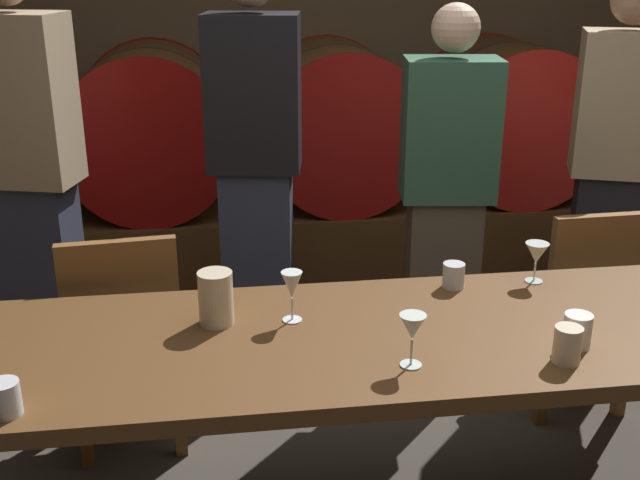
# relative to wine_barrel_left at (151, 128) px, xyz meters

# --- Properties ---
(back_wall) EXTENTS (6.29, 0.24, 2.91)m
(back_wall) POSITION_rel_wine_barrel_left_xyz_m (1.00, 0.55, 0.57)
(back_wall) COLOR brown
(back_wall) RESTS_ON ground
(barrel_shelf) EXTENTS (5.66, 0.90, 0.45)m
(barrel_shelf) POSITION_rel_wine_barrel_left_xyz_m (1.00, 0.00, -0.65)
(barrel_shelf) COLOR brown
(barrel_shelf) RESTS_ON ground
(wine_barrel_left) EXTENTS (0.87, 0.85, 0.87)m
(wine_barrel_left) POSITION_rel_wine_barrel_left_xyz_m (0.00, 0.00, 0.00)
(wine_barrel_left) COLOR brown
(wine_barrel_left) RESTS_ON barrel_shelf
(wine_barrel_center) EXTENTS (0.87, 0.85, 0.87)m
(wine_barrel_center) POSITION_rel_wine_barrel_left_xyz_m (1.02, 0.00, 0.00)
(wine_barrel_center) COLOR brown
(wine_barrel_center) RESTS_ON barrel_shelf
(wine_barrel_right) EXTENTS (0.87, 0.85, 0.87)m
(wine_barrel_right) POSITION_rel_wine_barrel_left_xyz_m (2.01, 0.00, 0.00)
(wine_barrel_right) COLOR brown
(wine_barrel_right) RESTS_ON barrel_shelf
(dining_table) EXTENTS (2.96, 0.77, 0.74)m
(dining_table) POSITION_rel_wine_barrel_left_xyz_m (0.81, -2.27, -0.20)
(dining_table) COLOR brown
(dining_table) RESTS_ON ground
(chair_left) EXTENTS (0.43, 0.43, 0.88)m
(chair_left) POSITION_rel_wine_barrel_left_xyz_m (-0.02, -1.66, -0.39)
(chair_left) COLOR brown
(chair_left) RESTS_ON ground
(chair_right) EXTENTS (0.41, 0.41, 0.88)m
(chair_right) POSITION_rel_wine_barrel_left_xyz_m (1.74, -1.62, -0.39)
(chair_right) COLOR brown
(chair_right) RESTS_ON ground
(guest_far_left) EXTENTS (0.43, 0.33, 1.79)m
(guest_far_left) POSITION_rel_wine_barrel_left_xyz_m (-0.39, -1.18, 0.04)
(guest_far_left) COLOR #33384C
(guest_far_left) RESTS_ON ground
(guest_center_left) EXTENTS (0.42, 0.30, 1.79)m
(guest_center_left) POSITION_rel_wine_barrel_left_xyz_m (0.50, -1.08, 0.05)
(guest_center_left) COLOR #33384C
(guest_center_left) RESTS_ON ground
(guest_center_right) EXTENTS (0.41, 0.29, 1.60)m
(guest_center_right) POSITION_rel_wine_barrel_left_xyz_m (1.28, -1.25, -0.06)
(guest_center_right) COLOR brown
(guest_center_right) RESTS_ON ground
(guest_far_right) EXTENTS (0.44, 0.36, 1.71)m
(guest_far_right) POSITION_rel_wine_barrel_left_xyz_m (2.09, -1.13, -0.00)
(guest_far_right) COLOR black
(guest_far_right) RESTS_ON ground
(pitcher) EXTENTS (0.10, 0.10, 0.17)m
(pitcher) POSITION_rel_wine_barrel_left_xyz_m (0.31, -2.14, -0.06)
(pitcher) COLOR beige
(pitcher) RESTS_ON dining_table
(wine_glass_left) EXTENTS (0.06, 0.06, 0.16)m
(wine_glass_left) POSITION_rel_wine_barrel_left_xyz_m (0.54, -2.15, -0.03)
(wine_glass_left) COLOR white
(wine_glass_left) RESTS_ON dining_table
(wine_glass_center) EXTENTS (0.07, 0.07, 0.15)m
(wine_glass_center) POSITION_rel_wine_barrel_left_xyz_m (0.83, -2.47, -0.03)
(wine_glass_center) COLOR silver
(wine_glass_center) RESTS_ON dining_table
(wine_glass_right) EXTENTS (0.08, 0.08, 0.14)m
(wine_glass_right) POSITION_rel_wine_barrel_left_xyz_m (1.38, -1.97, -0.04)
(wine_glass_right) COLOR silver
(wine_glass_right) RESTS_ON dining_table
(cup_far_left) EXTENTS (0.08, 0.08, 0.09)m
(cup_far_left) POSITION_rel_wine_barrel_left_xyz_m (-0.20, -2.57, -0.10)
(cup_far_left) COLOR silver
(cup_far_left) RESTS_ON dining_table
(cup_center_left) EXTENTS (0.07, 0.07, 0.08)m
(cup_center_left) POSITION_rel_wine_barrel_left_xyz_m (1.10, -1.98, -0.10)
(cup_center_left) COLOR silver
(cup_center_left) RESTS_ON dining_table
(cup_center_right) EXTENTS (0.08, 0.08, 0.11)m
(cup_center_right) POSITION_rel_wine_barrel_left_xyz_m (1.25, -2.51, -0.09)
(cup_center_right) COLOR beige
(cup_center_right) RESTS_ON dining_table
(cup_far_right) EXTENTS (0.08, 0.08, 0.10)m
(cup_far_right) POSITION_rel_wine_barrel_left_xyz_m (1.32, -2.43, -0.09)
(cup_far_right) COLOR white
(cup_far_right) RESTS_ON dining_table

